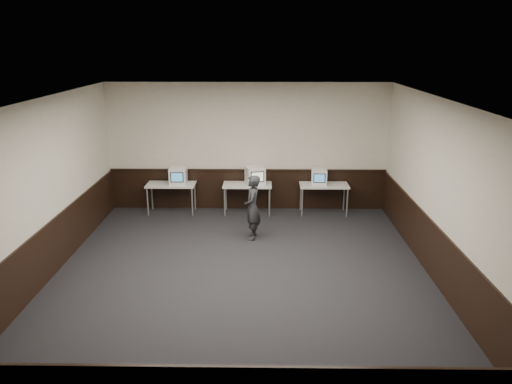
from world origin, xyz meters
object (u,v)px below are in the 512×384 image
desk_left (171,187)px  desk_right (324,187)px  person (252,207)px  emac_left (178,176)px  emac_center (255,175)px  desk_center (247,187)px  emac_right (319,177)px

desk_left → desk_right: (3.80, 0.00, 0.00)m
desk_left → person: size_ratio=0.84×
desk_left → emac_left: 0.34m
emac_left → emac_center: emac_center is taller
desk_center → emac_center: 0.35m
desk_left → emac_center: size_ratio=2.15×
desk_left → emac_right: bearing=0.3°
desk_right → desk_center: bearing=180.0°
desk_left → emac_center: 2.11m
desk_right → person: bearing=-135.6°
desk_right → emac_left: size_ratio=2.59×
desk_right → emac_left: (-3.61, -0.00, 0.28)m
desk_center → desk_left: bearing=180.0°
desk_left → emac_center: bearing=0.6°
desk_left → emac_right: emac_right is taller
desk_right → emac_center: emac_center is taller
desk_left → desk_right: 3.80m
desk_left → emac_left: emac_left is taller
emac_right → person: bearing=-128.9°
emac_right → person: (-1.61, -1.72, -0.23)m
person → desk_right: bearing=137.2°
desk_center → person: size_ratio=0.84×
emac_center → emac_right: (1.58, -0.00, -0.03)m
desk_center → person: 1.71m
emac_left → person: person is taller
desk_right → emac_right: emac_right is taller
desk_left → desk_right: bearing=0.0°
emac_right → emac_center: bearing=-175.9°
desk_right → person: person is taller
emac_left → emac_right: bearing=-1.5°
emac_center → person: 1.74m
desk_left → desk_center: size_ratio=1.00×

